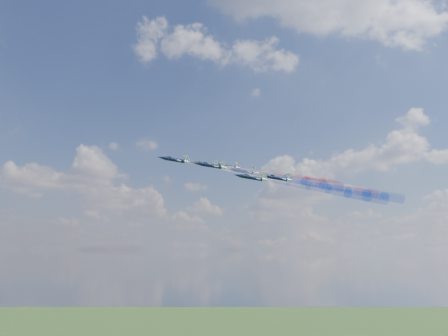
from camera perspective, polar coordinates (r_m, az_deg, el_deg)
jet_lead at (r=169.20m, az=-5.26°, el=0.87°), size 13.17×12.52×5.97m
trail_lead at (r=173.41m, az=2.53°, el=-0.43°), size 36.04×20.88×9.17m
jet_inner_left at (r=162.98m, az=-1.36°, el=0.24°), size 13.17×12.52×5.97m
trail_inner_left at (r=168.84m, az=6.56°, el=-1.08°), size 36.04×20.88×9.17m
jet_inner_right at (r=181.52m, az=-2.03°, el=0.36°), size 13.17×12.52×5.97m
trail_inner_right at (r=186.95m, az=5.14°, el=-0.84°), size 36.04×20.88×9.17m
jet_outer_left at (r=155.49m, az=3.00°, el=-1.04°), size 13.17×12.52×5.97m
trail_outer_left at (r=163.19m, az=11.06°, el=-2.35°), size 36.04×20.88×9.17m
jet_center_third at (r=173.11m, az=2.16°, el=-0.38°), size 13.17×12.52×5.97m
trail_center_third at (r=180.29m, az=9.48°, el=-1.59°), size 36.04×20.88×9.17m
jet_outer_right at (r=191.77m, az=0.39°, el=0.18°), size 13.17×12.52×5.97m
trail_outer_right at (r=198.08m, az=7.10°, el=-0.95°), size 36.04×20.88×9.17m
jet_rear_left at (r=167.14m, az=5.73°, el=-1.08°), size 13.17×12.52×5.97m
trail_rear_left at (r=175.77m, az=13.12°, el=-2.29°), size 36.04×20.88×9.17m
jet_rear_right at (r=184.27m, az=4.05°, el=-0.71°), size 13.17×12.52×5.97m
trail_rear_right at (r=192.10m, az=10.86°, el=-1.84°), size 36.04×20.88×9.17m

